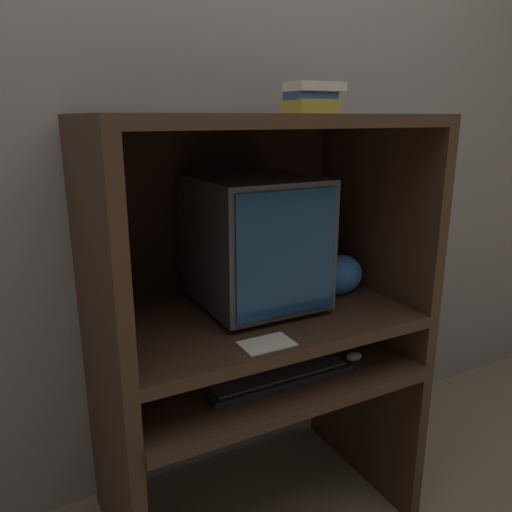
{
  "coord_description": "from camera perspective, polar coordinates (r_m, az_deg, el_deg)",
  "views": [
    {
      "loc": [
        -0.7,
        -1.03,
        1.39
      ],
      "look_at": [
        0.01,
        0.31,
        0.97
      ],
      "focal_mm": 35.0,
      "sensor_mm": 36.0,
      "label": 1
    }
  ],
  "objects": [
    {
      "name": "snack_bag",
      "position": [
        1.78,
        9.54,
        -2.12
      ],
      "size": [
        0.17,
        0.13,
        0.14
      ],
      "color": "#336BB7",
      "rests_on": "desk_monitor_shelf"
    },
    {
      "name": "desk_monitor_shelf",
      "position": [
        1.65,
        -0.24,
        -7.4
      ],
      "size": [
        1.0,
        0.63,
        0.17
      ],
      "color": "#382316",
      "rests_on": "desk_base"
    },
    {
      "name": "keyboard",
      "position": [
        1.58,
        2.5,
        -13.42
      ],
      "size": [
        0.48,
        0.14,
        0.03
      ],
      "color": "black",
      "rests_on": "desk_base"
    },
    {
      "name": "mouse",
      "position": [
        1.71,
        11.11,
        -11.2
      ],
      "size": [
        0.06,
        0.04,
        0.03
      ],
      "color": "#B7B7B7",
      "rests_on": "desk_base"
    },
    {
      "name": "paper_card",
      "position": [
        1.4,
        1.24,
        -9.97
      ],
      "size": [
        0.15,
        0.1,
        0.0
      ],
      "color": "beige",
      "rests_on": "desk_monitor_shelf"
    },
    {
      "name": "hutch_upper",
      "position": [
        1.56,
        -0.86,
        8.4
      ],
      "size": [
        1.0,
        0.63,
        0.61
      ],
      "color": "#382316",
      "rests_on": "desk_monitor_shelf"
    },
    {
      "name": "desk_base",
      "position": [
        1.79,
        0.43,
        -18.41
      ],
      "size": [
        1.0,
        0.65,
        0.61
      ],
      "color": "#382316",
      "rests_on": "ground_plane"
    },
    {
      "name": "book_stack",
      "position": [
        1.65,
        6.4,
        17.5
      ],
      "size": [
        0.17,
        0.13,
        0.1
      ],
      "color": "gold",
      "rests_on": "hutch_upper"
    },
    {
      "name": "wall_back",
      "position": [
        1.86,
        -5.76,
        12.72
      ],
      "size": [
        6.0,
        0.06,
        2.6
      ],
      "color": "gray",
      "rests_on": "ground_plane"
    },
    {
      "name": "crt_monitor",
      "position": [
        1.62,
        -0.27,
        1.84
      ],
      "size": [
        0.37,
        0.43,
        0.43
      ],
      "color": "#333338",
      "rests_on": "desk_monitor_shelf"
    }
  ]
}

